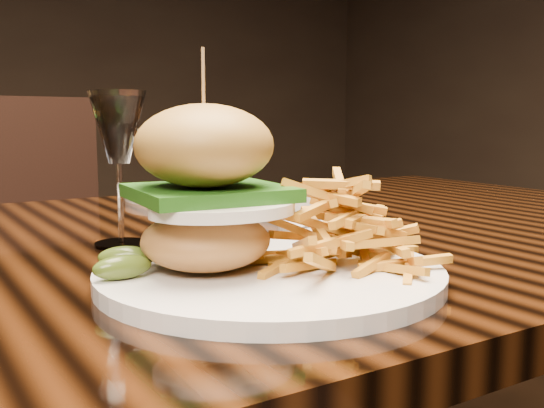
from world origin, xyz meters
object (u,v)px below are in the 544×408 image
burger_plate (265,222)px  chair_far (36,263)px  far_dish (194,189)px  dining_table (209,292)px  wine_glass (118,133)px

burger_plate → chair_far: 1.16m
far_dish → dining_table: bearing=-112.2°
burger_plate → wine_glass: (-0.06, 0.23, 0.08)m
burger_plate → chair_far: bearing=105.2°
far_dish → chair_far: 0.62m
dining_table → chair_far: size_ratio=1.68×
dining_table → far_dish: 0.38m
wine_glass → chair_far: bearing=85.0°
far_dish → chair_far: (-0.18, 0.54, -0.23)m
wine_glass → chair_far: (0.08, 0.90, -0.34)m
burger_plate → dining_table: bearing=92.3°
wine_glass → dining_table: bearing=4.2°
wine_glass → chair_far: chair_far is taller
burger_plate → chair_far: (0.02, 1.13, -0.27)m
dining_table → wine_glass: 0.24m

